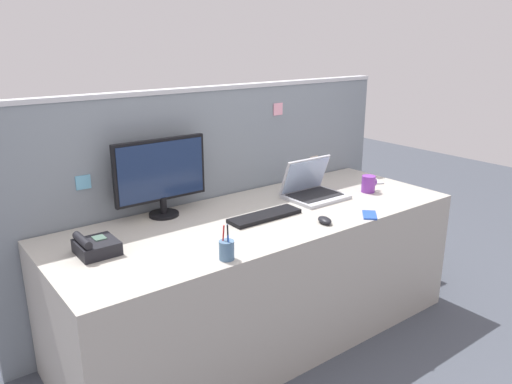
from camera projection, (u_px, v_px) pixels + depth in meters
ground_plane at (261, 333)px, 2.92m from camera, size 10.00×10.00×0.00m
desk at (261, 277)px, 2.81m from camera, size 2.27×0.84×0.73m
cubicle_divider at (216, 201)px, 3.06m from camera, size 2.59×0.08×1.38m
desktop_monitor at (161, 173)px, 2.63m from camera, size 0.52×0.16×0.42m
laptop at (312, 188)px, 2.99m from camera, size 0.33×0.28×0.23m
desk_phone at (95, 246)px, 2.21m from camera, size 0.17×0.18×0.10m
keyboard_main at (265, 216)px, 2.66m from camera, size 0.42×0.12×0.02m
computer_mouse_right_hand at (325, 220)px, 2.58m from camera, size 0.09×0.11×0.03m
pen_cup at (227, 250)px, 2.15m from camera, size 0.07×0.07×0.17m
cell_phone_blue_case at (370, 215)px, 2.69m from camera, size 0.14×0.14×0.01m
cell_phone_silver_slab at (375, 181)px, 3.32m from camera, size 0.11×0.14×0.01m
coffee_mug at (369, 184)px, 3.09m from camera, size 0.12×0.08×0.10m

